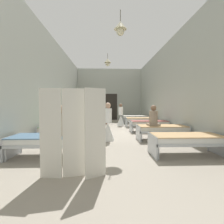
{
  "coord_description": "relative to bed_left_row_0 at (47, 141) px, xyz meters",
  "views": [
    {
      "loc": [
        -0.3,
        -8.03,
        1.39
      ],
      "look_at": [
        0.0,
        0.37,
        1.0
      ],
      "focal_mm": 25.43,
      "sensor_mm": 36.0,
      "label": 1
    }
  ],
  "objects": [
    {
      "name": "bed_left_row_3",
      "position": [
        0.0,
        5.7,
        0.0
      ],
      "size": [
        1.9,
        0.84,
        0.57
      ],
      "color": "#B7BCC1",
      "rests_on": "ground"
    },
    {
      "name": "bed_right_row_2",
      "position": [
        3.76,
        3.8,
        0.0
      ],
      "size": [
        1.9,
        0.84,
        0.57
      ],
      "color": "#B7BCC1",
      "rests_on": "ground"
    },
    {
      "name": "privacy_screen",
      "position": [
        0.95,
        -1.22,
        0.41
      ],
      "size": [
        1.24,
        0.22,
        1.7
      ],
      "rotation": [
        0.0,
        0.0,
        0.18
      ],
      "color": "silver",
      "rests_on": "ground"
    },
    {
      "name": "ground_plane",
      "position": [
        1.88,
        3.8,
        -0.49
      ],
      "size": [
        6.46,
        14.02,
        0.1
      ],
      "primitive_type": "cube",
      "color": "#9E9384"
    },
    {
      "name": "room_shell",
      "position": [
        1.88,
        5.12,
        1.92
      ],
      "size": [
        6.26,
        13.62,
        4.71
      ],
      "color": "#B2B7AD",
      "rests_on": "ground"
    },
    {
      "name": "nurse_far_aisle",
      "position": [
        1.64,
        1.89,
        0.09
      ],
      "size": [
        0.52,
        0.52,
        1.49
      ],
      "rotation": [
        0.0,
        0.0,
        4.57
      ],
      "color": "white",
      "rests_on": "ground"
    },
    {
      "name": "patient_seated_secondary",
      "position": [
        0.35,
        0.09,
        0.43
      ],
      "size": [
        0.44,
        0.44,
        0.8
      ],
      "color": "gray",
      "rests_on": "bed_left_row_0"
    },
    {
      "name": "nurse_near_aisle",
      "position": [
        1.18,
        7.8,
        0.09
      ],
      "size": [
        0.52,
        0.52,
        1.49
      ],
      "rotation": [
        0.0,
        0.0,
        5.35
      ],
      "color": "white",
      "rests_on": "ground"
    },
    {
      "name": "bed_left_row_1",
      "position": [
        0.0,
        1.9,
        0.0
      ],
      "size": [
        1.9,
        0.84,
        0.57
      ],
      "color": "#B7BCC1",
      "rests_on": "ground"
    },
    {
      "name": "bed_right_row_0",
      "position": [
        3.76,
        0.0,
        0.0
      ],
      "size": [
        1.9,
        0.84,
        0.57
      ],
      "color": "#B7BCC1",
      "rests_on": "ground"
    },
    {
      "name": "bed_left_row_2",
      "position": [
        0.0,
        3.8,
        0.0
      ],
      "size": [
        1.9,
        0.84,
        0.57
      ],
      "color": "#B7BCC1",
      "rests_on": "ground"
    },
    {
      "name": "bed_right_row_4",
      "position": [
        3.76,
        7.6,
        0.0
      ],
      "size": [
        1.9,
        0.84,
        0.57
      ],
      "color": "#B7BCC1",
      "rests_on": "ground"
    },
    {
      "name": "bed_left_row_0",
      "position": [
        0.0,
        0.0,
        0.0
      ],
      "size": [
        1.9,
        0.84,
        0.57
      ],
      "color": "#B7BCC1",
      "rests_on": "ground"
    },
    {
      "name": "bed_right_row_3",
      "position": [
        3.76,
        5.7,
        0.0
      ],
      "size": [
        1.9,
        0.84,
        0.57
      ],
      "color": "#B7BCC1",
      "rests_on": "ground"
    },
    {
      "name": "bed_right_row_1",
      "position": [
        3.76,
        1.9,
        0.0
      ],
      "size": [
        1.9,
        0.84,
        0.57
      ],
      "color": "#B7BCC1",
      "rests_on": "ground"
    },
    {
      "name": "patient_seated_primary",
      "position": [
        3.41,
        1.85,
        0.43
      ],
      "size": [
        0.44,
        0.44,
        0.8
      ],
      "color": "gray",
      "rests_on": "bed_right_row_1"
    },
    {
      "name": "bed_left_row_4",
      "position": [
        0.0,
        7.6,
        0.0
      ],
      "size": [
        1.9,
        0.84,
        0.57
      ],
      "color": "#B7BCC1",
      "rests_on": "ground"
    },
    {
      "name": "nurse_mid_aisle",
      "position": [
        2.54,
        6.27,
        0.09
      ],
      "size": [
        0.52,
        0.52,
        1.49
      ],
      "rotation": [
        0.0,
        0.0,
        5.96
      ],
      "color": "white",
      "rests_on": "ground"
    },
    {
      "name": "potted_plant",
      "position": [
        1.45,
        7.21,
        0.39
      ],
      "size": [
        0.6,
        0.6,
        1.31
      ],
      "color": "brown",
      "rests_on": "ground"
    }
  ]
}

